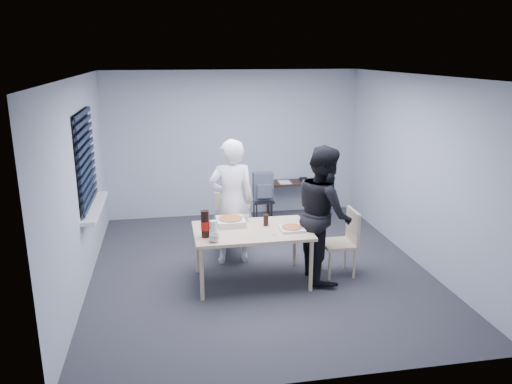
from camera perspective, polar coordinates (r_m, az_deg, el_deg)
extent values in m
plane|color=#28282D|center=(6.98, 0.33, -8.72)|extent=(5.00, 5.00, 0.00)
plane|color=white|center=(6.37, 0.37, 13.12)|extent=(5.00, 5.00, 0.00)
plane|color=#AAB3BD|center=(8.97, -2.62, 5.48)|extent=(4.50, 0.00, 4.50)
plane|color=#AAB3BD|center=(4.24, 6.63, -6.36)|extent=(4.50, 0.00, 4.50)
plane|color=#AAB3BD|center=(6.54, -19.43, 0.74)|extent=(0.00, 5.00, 5.00)
plane|color=#AAB3BD|center=(7.30, 17.99, 2.37)|extent=(0.00, 5.00, 5.00)
plane|color=black|center=(6.87, -19.00, 3.61)|extent=(0.00, 1.30, 1.30)
cube|color=black|center=(6.86, -18.75, 3.63)|extent=(0.04, 1.30, 1.25)
cube|color=silver|center=(7.01, -17.92, -1.67)|extent=(0.18, 1.42, 0.05)
cube|color=beige|center=(6.36, -0.49, -4.47)|extent=(1.47, 0.93, 0.04)
cylinder|color=beige|center=(6.05, -6.21, -9.32)|extent=(0.05, 0.05, 0.68)
cylinder|color=beige|center=(6.79, -6.73, -6.46)|extent=(0.05, 0.05, 0.68)
cylinder|color=beige|center=(6.27, 6.31, -8.38)|extent=(0.05, 0.05, 0.68)
cylinder|color=beige|center=(6.99, 4.43, -5.74)|extent=(0.05, 0.05, 0.68)
cube|color=beige|center=(7.36, -2.90, -3.83)|extent=(0.42, 0.42, 0.04)
cube|color=beige|center=(7.46, -3.11, -1.61)|extent=(0.42, 0.04, 0.44)
cylinder|color=beige|center=(7.26, -4.03, -6.02)|extent=(0.03, 0.03, 0.41)
cylinder|color=beige|center=(7.58, -4.32, -5.08)|extent=(0.03, 0.03, 0.41)
cylinder|color=beige|center=(7.30, -1.37, -5.86)|extent=(0.03, 0.03, 0.41)
cylinder|color=beige|center=(7.62, -1.77, -4.93)|extent=(0.03, 0.03, 0.41)
cube|color=beige|center=(6.75, 9.40, -5.87)|extent=(0.42, 0.42, 0.04)
cube|color=beige|center=(6.73, 11.02, -3.83)|extent=(0.04, 0.42, 0.44)
cylinder|color=beige|center=(6.63, 8.41, -8.32)|extent=(0.03, 0.03, 0.41)
cylinder|color=beige|center=(6.93, 7.51, -7.21)|extent=(0.03, 0.03, 0.41)
cylinder|color=beige|center=(6.75, 11.17, -8.04)|extent=(0.03, 0.03, 0.41)
cylinder|color=beige|center=(7.04, 10.17, -6.97)|extent=(0.03, 0.03, 0.41)
imported|color=white|center=(6.92, -2.80, -1.14)|extent=(0.65, 0.42, 1.77)
imported|color=black|center=(6.49, 7.73, -2.42)|extent=(0.47, 0.86, 1.77)
cube|color=#321F19|center=(9.11, 4.18, 1.07)|extent=(0.92, 0.41, 0.04)
cylinder|color=#321F19|center=(8.94, 1.78, -1.22)|extent=(0.04, 0.04, 0.58)
cylinder|color=#321F19|center=(9.25, 1.35, -0.63)|extent=(0.04, 0.04, 0.58)
cylinder|color=#321F19|center=(9.15, 6.96, -0.94)|extent=(0.04, 0.04, 0.58)
cylinder|color=#321F19|center=(9.45, 6.37, -0.37)|extent=(0.04, 0.04, 0.58)
cube|color=black|center=(8.47, 0.79, -0.98)|extent=(0.34, 0.34, 0.04)
cylinder|color=black|center=(8.40, 0.08, -2.83)|extent=(0.04, 0.04, 0.44)
cylinder|color=black|center=(8.64, -0.24, -2.29)|extent=(0.04, 0.04, 0.44)
cylinder|color=black|center=(8.45, 1.83, -2.73)|extent=(0.04, 0.04, 0.44)
cylinder|color=black|center=(8.69, 1.47, -2.19)|extent=(0.04, 0.04, 0.44)
cube|color=slate|center=(8.40, 0.80, 0.67)|extent=(0.33, 0.18, 0.47)
cube|color=slate|center=(8.30, 0.96, 0.09)|extent=(0.25, 0.07, 0.22)
cube|color=silver|center=(6.53, -2.92, -3.57)|extent=(0.36, 0.36, 0.04)
cube|color=silver|center=(6.52, -2.92, -3.25)|extent=(0.36, 0.36, 0.04)
cylinder|color=#CC7F38|center=(6.51, -2.93, -3.03)|extent=(0.31, 0.31, 0.01)
cube|color=silver|center=(6.35, 4.11, -4.20)|extent=(0.30, 0.30, 0.03)
cylinder|color=#CC7F38|center=(6.34, 4.11, -4.02)|extent=(0.25, 0.25, 0.01)
imported|color=silver|center=(5.95, -4.80, -5.26)|extent=(0.17, 0.17, 0.10)
imported|color=silver|center=(6.62, -1.21, -3.02)|extent=(0.10, 0.10, 0.09)
cylinder|color=black|center=(6.47, 1.14, -3.23)|extent=(0.09, 0.09, 0.15)
cylinder|color=black|center=(6.08, -5.83, -3.64)|extent=(0.10, 0.10, 0.33)
cylinder|color=red|center=(6.09, -5.82, -3.84)|extent=(0.11, 0.11, 0.11)
cylinder|color=silver|center=(6.07, -4.89, -4.25)|extent=(0.10, 0.10, 0.21)
torus|color=red|center=(6.15, 2.15, -4.98)|extent=(0.05, 0.05, 0.00)
cube|color=white|center=(9.05, 3.30, 1.14)|extent=(0.28, 0.34, 0.00)
cube|color=black|center=(9.20, 5.44, 1.49)|extent=(0.14, 0.12, 0.05)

